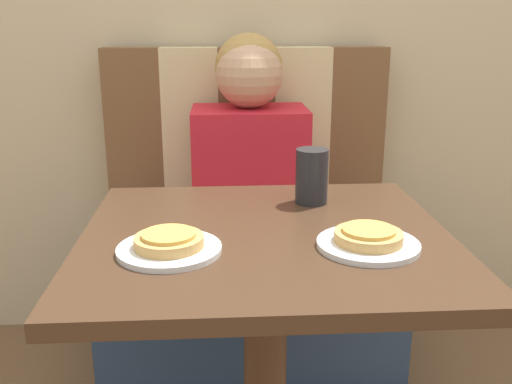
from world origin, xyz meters
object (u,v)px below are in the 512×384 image
at_px(person, 249,147).
at_px(pizza_left, 169,240).
at_px(plate_right, 368,245).
at_px(plate_left, 169,249).
at_px(drinking_cup, 312,176).
at_px(pizza_right, 369,236).

distance_m(person, pizza_left, 0.81).
distance_m(plate_right, pizza_left, 0.40).
xyz_separation_m(plate_left, drinking_cup, (0.33, 0.30, 0.06)).
bearing_deg(drinking_cup, plate_left, -137.59).
bearing_deg(plate_right, person, 104.41).
bearing_deg(drinking_cup, person, 105.36).
xyz_separation_m(person, pizza_right, (0.20, -0.78, -0.01)).
xyz_separation_m(person, plate_right, (0.20, -0.78, -0.03)).
distance_m(plate_left, pizza_right, 0.40).
relative_size(plate_right, pizza_left, 1.51).
height_order(plate_left, drinking_cup, drinking_cup).
xyz_separation_m(person, drinking_cup, (0.13, -0.48, 0.03)).
height_order(plate_left, pizza_right, pizza_right).
bearing_deg(person, drinking_cup, -74.64).
relative_size(person, pizza_left, 5.16).
distance_m(plate_left, plate_right, 0.40).
height_order(plate_right, drinking_cup, drinking_cup).
relative_size(person, drinking_cup, 5.18).
bearing_deg(person, plate_left, -104.41).
height_order(person, pizza_right, person).
height_order(plate_left, plate_right, same).
xyz_separation_m(plate_right, pizza_right, (0.00, 0.00, 0.02)).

